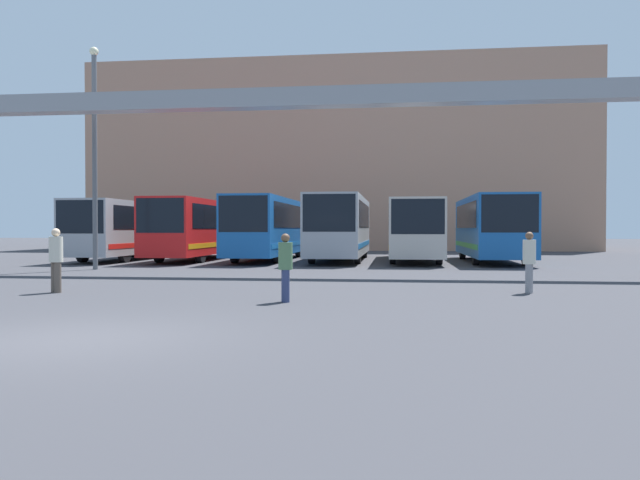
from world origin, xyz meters
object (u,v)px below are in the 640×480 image
Objects in this scene: bus_slot_3 at (341,225)px; pedestrian_near_center at (285,266)px; lamp_post at (95,150)px; bus_slot_4 at (414,227)px; bus_slot_5 at (491,225)px; pedestrian_mid_left at (56,259)px; bus_slot_0 at (129,227)px; bus_slot_1 at (200,226)px; bus_slot_2 at (270,225)px; pedestrian_far_center at (529,261)px.

bus_slot_3 is 7.37× the size of pedestrian_near_center.
bus_slot_4 is at bearing 32.84° from lamp_post.
bus_slot_3 is 18.89m from pedestrian_near_center.
bus_slot_5 is 6.08× the size of pedestrian_mid_left.
bus_slot_0 is at bearing -178.31° from bus_slot_4.
bus_slot_0 is 0.91× the size of bus_slot_1.
bus_slot_3 is 7.73m from bus_slot_5.
bus_slot_3 is at bearing -14.85° from pedestrian_near_center.
bus_slot_0 is 0.91× the size of bus_slot_2.
bus_slot_0 is 6.82× the size of pedestrian_near_center.
pedestrian_far_center is 18.00m from lamp_post.
bus_slot_4 is 1.13× the size of bus_slot_5.
bus_slot_1 is at bearing 7.07° from pedestrian_near_center.
bus_slot_0 reaches higher than pedestrian_near_center.
bus_slot_3 reaches higher than pedestrian_far_center.
bus_slot_0 is 3.89m from bus_slot_1.
bus_slot_5 is 15.60m from pedestrian_far_center.
bus_slot_5 reaches higher than bus_slot_1.
pedestrian_mid_left is (1.75, -17.62, -0.94)m from bus_slot_1.
lamp_post is (-13.26, -8.56, 3.17)m from bus_slot_4.
pedestrian_mid_left is at bearing -129.02° from bus_slot_5.
lamp_post reaches higher than pedestrian_far_center.
pedestrian_mid_left is at bearing -71.85° from bus_slot_0.
bus_slot_3 reaches higher than bus_slot_1.
bus_slot_3 is 1.13× the size of bus_slot_5.
bus_slot_5 is at bearing -3.81° from bus_slot_2.
pedestrian_far_center is at bearing -57.87° from bus_slot_2.
lamp_post is (-3.45, 8.98, 4.04)m from pedestrian_mid_left.
pedestrian_mid_left is at bearing -68.98° from lamp_post.
pedestrian_mid_left is (-9.81, -17.54, -0.88)m from bus_slot_4.
bus_slot_1 reaches higher than pedestrian_near_center.
bus_slot_5 is (11.56, -0.77, -0.01)m from bus_slot_2.
bus_slot_1 is 3.85m from bus_slot_2.
bus_slot_1 is 11.56m from bus_slot_4.
bus_slot_1 is 21.54m from pedestrian_far_center.
bus_slot_1 is 20.65m from pedestrian_near_center.
bus_slot_5 is 6.55× the size of pedestrian_near_center.
bus_slot_3 is (7.71, -0.11, 0.07)m from bus_slot_1.
pedestrian_near_center is at bearing -66.84° from bus_slot_1.
lamp_post is at bearing -96.59° from pedestrian_far_center.
bus_slot_4 is 7.40× the size of pedestrian_near_center.
bus_slot_4 is 19.22m from pedestrian_near_center.
bus_slot_4 is 6.87× the size of pedestrian_mid_left.
pedestrian_near_center is (-3.45, -18.88, -0.94)m from bus_slot_4.
pedestrian_far_center is (6.37, -16.16, -1.06)m from bus_slot_3.
bus_slot_5 reaches higher than bus_slot_0.
bus_slot_2 reaches higher than bus_slot_4.
bus_slot_1 is 1.15× the size of bus_slot_5.
bus_slot_3 is at bearing -179.67° from bus_slot_4.
bus_slot_2 is (3.85, 0.01, 0.05)m from bus_slot_1.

